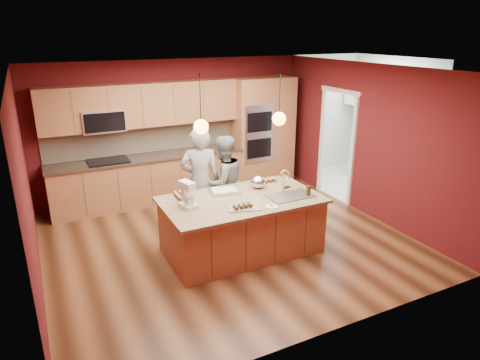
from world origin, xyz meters
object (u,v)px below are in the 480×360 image
island (243,224)px  person_left (200,181)px  stand_mixer (188,196)px  mixing_bowl (258,182)px  person_right (223,183)px

island → person_left: (-0.31, 0.91, 0.45)m
island → stand_mixer: same height
person_left → mixing_bowl: (0.73, -0.61, 0.06)m
person_right → stand_mixer: person_right is taller
person_right → mixing_bowl: bearing=105.8°
stand_mixer → mixing_bowl: size_ratio=1.55×
person_right → person_left: bearing=-11.9°
person_right → mixing_bowl: person_right is taller
island → stand_mixer: bearing=176.4°
person_right → stand_mixer: bearing=30.7°
stand_mixer → person_left: bearing=43.4°
person_right → stand_mixer: 1.29m
person_right → mixing_bowl: size_ratio=6.55×
mixing_bowl → person_right: bearing=117.6°
person_left → stand_mixer: 1.01m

